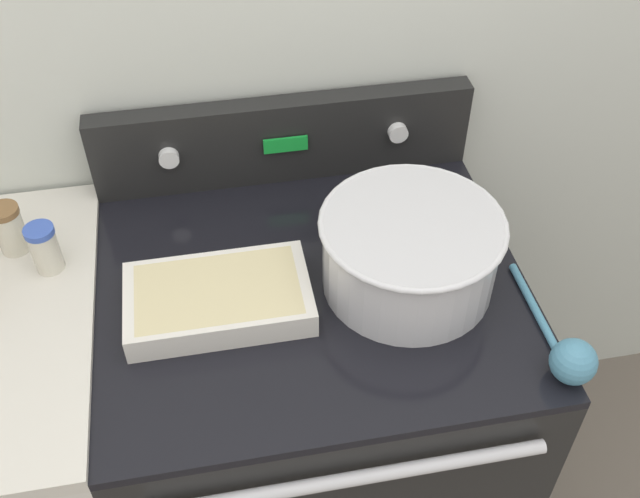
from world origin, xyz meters
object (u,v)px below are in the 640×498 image
at_px(casserole_dish, 218,298).
at_px(ladle, 570,357).
at_px(spice_jar_blue_cap, 45,248).
at_px(spice_jar_brown_cap, 9,229).
at_px(mixing_bowl, 410,249).

bearing_deg(casserole_dish, ladle, -23.64).
bearing_deg(ladle, casserole_dish, 156.36).
xyz_separation_m(casserole_dish, spice_jar_blue_cap, (-0.30, 0.15, 0.03)).
bearing_deg(casserole_dish, spice_jar_brown_cap, 149.75).
relative_size(mixing_bowl, casserole_dish, 1.01).
distance_m(mixing_bowl, casserole_dish, 0.35).
bearing_deg(mixing_bowl, spice_jar_blue_cap, 167.11).
distance_m(casserole_dish, spice_jar_blue_cap, 0.33).
xyz_separation_m(mixing_bowl, casserole_dish, (-0.34, -0.00, -0.05)).
bearing_deg(spice_jar_blue_cap, spice_jar_brown_cap, 136.54).
bearing_deg(spice_jar_blue_cap, mixing_bowl, -12.89).
bearing_deg(ladle, spice_jar_brown_cap, 153.62).
relative_size(spice_jar_blue_cap, spice_jar_brown_cap, 0.97).
bearing_deg(mixing_bowl, spice_jar_brown_cap, 163.42).
bearing_deg(ladle, spice_jar_blue_cap, 155.31).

